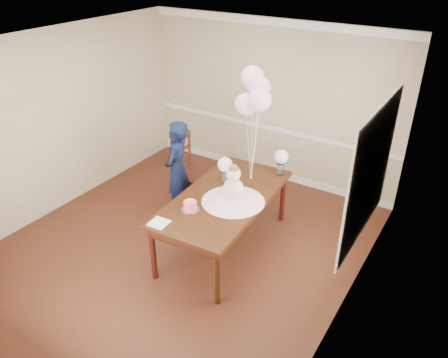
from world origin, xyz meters
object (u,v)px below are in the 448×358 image
(birthday_cake, at_px, (190,205))
(dining_chair_seat, at_px, (193,175))
(dining_table_top, at_px, (224,198))
(woman, at_px, (177,170))

(birthday_cake, distance_m, dining_chair_seat, 1.52)
(dining_table_top, xyz_separation_m, birthday_cake, (-0.18, -0.50, 0.09))
(birthday_cake, height_order, dining_chair_seat, birthday_cake)
(dining_table_top, relative_size, dining_chair_seat, 4.40)
(dining_table_top, xyz_separation_m, dining_chair_seat, (-1.03, 0.72, -0.28))
(dining_table_top, bearing_deg, birthday_cake, -113.96)
(woman, bearing_deg, birthday_cake, 28.62)
(dining_chair_seat, distance_m, woman, 0.47)
(dining_chair_seat, height_order, woman, woman)
(dining_table_top, bearing_deg, woman, 158.70)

